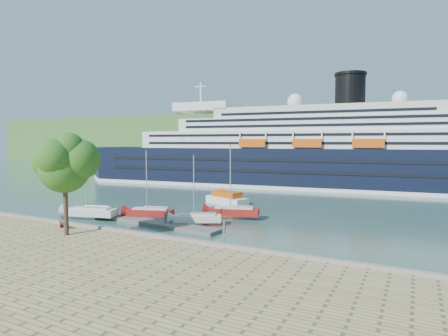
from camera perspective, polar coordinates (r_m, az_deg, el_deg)
ground at (r=47.54m, az=-21.61°, el=-9.21°), size 400.00×400.00×0.00m
far_hillside at (r=178.75m, az=16.04°, el=4.28°), size 400.00×50.00×24.00m
quay_coping at (r=47.17m, az=-21.83°, el=-7.89°), size 220.00×0.50×0.30m
cruise_ship at (r=90.44m, az=10.74°, el=5.44°), size 117.13×29.20×26.05m
park_bench at (r=45.75m, az=-23.15°, el=-7.88°), size 1.59×1.00×0.95m
promenade_tree at (r=41.70m, az=-23.07°, el=-1.74°), size 6.88×6.88×11.40m
floating_pontoon at (r=49.61m, az=-10.82°, el=-8.19°), size 20.05×4.43×0.44m
sailboat_white_near at (r=54.07m, az=-19.72°, el=-2.24°), size 8.00×4.13×9.96m
sailboat_red at (r=52.36m, az=-11.20°, el=-2.78°), size 7.26×4.04×9.05m
sailboat_white_far at (r=47.72m, az=-4.07°, el=-3.65°), size 6.77×4.64×8.59m
tender_launch at (r=63.91m, az=0.44°, el=-4.56°), size 8.57×5.49×2.24m
sailboat_extra at (r=51.45m, az=1.55°, el=-2.40°), size 7.88×4.11×9.80m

